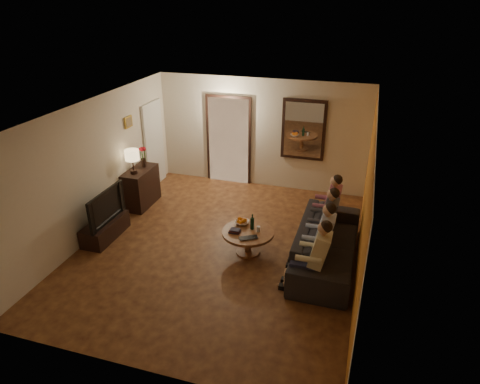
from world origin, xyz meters
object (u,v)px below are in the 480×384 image
(person_a, at_px, (315,260))
(person_d, at_px, (328,208))
(sofa, at_px, (327,244))
(wine_bottle, at_px, (252,221))
(bowl, at_px, (242,222))
(dresser, at_px, (141,187))
(tv, at_px, (102,206))
(table_lamp, at_px, (133,162))
(person_b, at_px, (320,240))
(person_c, at_px, (324,223))
(coffee_table, at_px, (248,242))
(tv_stand, at_px, (105,229))
(laptop, at_px, (249,239))
(dog, at_px, (300,274))

(person_a, distance_m, person_d, 1.80)
(sofa, relative_size, wine_bottle, 8.09)
(bowl, relative_size, wine_bottle, 0.84)
(dresser, height_order, tv, tv)
(dresser, relative_size, bowl, 3.65)
(sofa, bearing_deg, table_lamp, 79.36)
(dresser, bearing_deg, sofa, -14.07)
(person_b, distance_m, person_c, 0.60)
(sofa, height_order, person_a, person_a)
(coffee_table, relative_size, bowl, 3.64)
(tv_stand, height_order, bowl, bowl)
(person_b, relative_size, laptop, 3.65)
(bowl, bearing_deg, wine_bottle, -27.55)
(table_lamp, relative_size, tv_stand, 0.50)
(person_b, distance_m, person_d, 1.20)
(table_lamp, xyz_separation_m, wine_bottle, (2.85, -0.86, -0.51))
(table_lamp, relative_size, wine_bottle, 1.74)
(table_lamp, bearing_deg, tv_stand, -90.00)
(coffee_table, bearing_deg, bowl, 129.29)
(dresser, distance_m, person_d, 4.10)
(person_d, distance_m, laptop, 1.78)
(dresser, relative_size, person_a, 0.79)
(wine_bottle, bearing_deg, tv_stand, -172.30)
(person_d, xyz_separation_m, dog, (-0.22, -1.80, -0.32))
(coffee_table, bearing_deg, person_a, -30.69)
(sofa, distance_m, coffee_table, 1.41)
(dresser, height_order, wine_bottle, dresser)
(dresser, bearing_deg, person_a, -25.48)
(person_a, bearing_deg, table_lamp, 157.08)
(person_d, bearing_deg, tv, -162.20)
(wine_bottle, bearing_deg, dog, -40.17)
(person_b, bearing_deg, sofa, 71.57)
(dresser, xyz_separation_m, wine_bottle, (2.85, -1.08, 0.18))
(coffee_table, bearing_deg, table_lamp, 161.03)
(dog, height_order, laptop, dog)
(tv_stand, height_order, dog, dog)
(coffee_table, bearing_deg, tv_stand, -174.18)
(table_lamp, xyz_separation_m, person_a, (4.10, -1.73, -0.51))
(tv, bearing_deg, coffee_table, -84.18)
(person_d, relative_size, wine_bottle, 3.87)
(coffee_table, bearing_deg, person_b, -7.46)
(bowl, height_order, laptop, bowl)
(wine_bottle, distance_m, laptop, 0.41)
(laptop, bearing_deg, wine_bottle, 66.09)
(person_d, bearing_deg, table_lamp, -179.05)
(tv, bearing_deg, tv_stand, 0.00)
(bowl, bearing_deg, tv, -169.08)
(person_a, bearing_deg, dog, -179.78)
(person_a, bearing_deg, person_c, 90.00)
(person_d, bearing_deg, sofa, -83.66)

